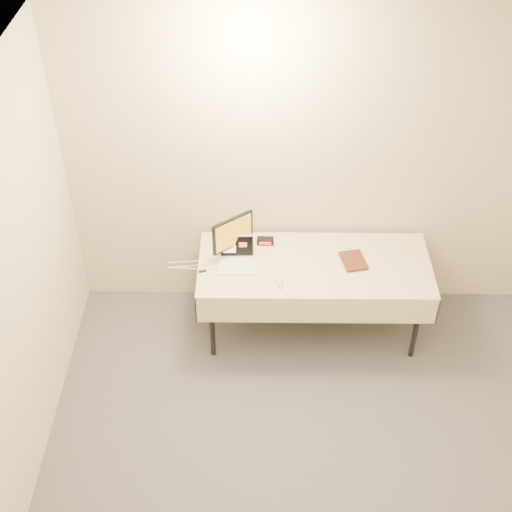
{
  "coord_description": "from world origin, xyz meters",
  "views": [
    {
      "loc": [
        -0.43,
        -2.27,
        4.43
      ],
      "look_at": [
        -0.47,
        1.99,
        0.86
      ],
      "focal_mm": 50.0,
      "sensor_mm": 36.0,
      "label": 1
    }
  ],
  "objects_px": {
    "table": "(314,270)",
    "monitor": "(233,234)",
    "laptop": "(237,258)",
    "book": "(343,252)"
  },
  "relations": [
    {
      "from": "table",
      "to": "book",
      "type": "distance_m",
      "value": 0.29
    },
    {
      "from": "laptop",
      "to": "book",
      "type": "bearing_deg",
      "value": -2.39
    },
    {
      "from": "monitor",
      "to": "book",
      "type": "relative_size",
      "value": 1.58
    },
    {
      "from": "monitor",
      "to": "table",
      "type": "bearing_deg",
      "value": -45.02
    },
    {
      "from": "table",
      "to": "monitor",
      "type": "relative_size",
      "value": 4.83
    },
    {
      "from": "table",
      "to": "monitor",
      "type": "bearing_deg",
      "value": 172.41
    },
    {
      "from": "laptop",
      "to": "monitor",
      "type": "relative_size",
      "value": 0.79
    },
    {
      "from": "table",
      "to": "laptop",
      "type": "xyz_separation_m",
      "value": [
        -0.62,
        0.01,
        0.11
      ]
    },
    {
      "from": "laptop",
      "to": "monitor",
      "type": "xyz_separation_m",
      "value": [
        -0.03,
        0.08,
        0.18
      ]
    },
    {
      "from": "table",
      "to": "laptop",
      "type": "height_order",
      "value": "laptop"
    }
  ]
}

